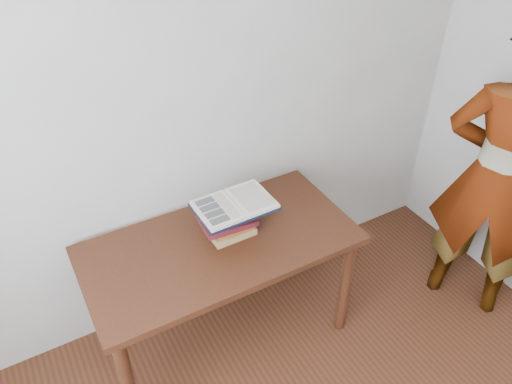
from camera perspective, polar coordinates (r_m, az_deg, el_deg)
room_shell at (r=0.92m, az=24.71°, el=-16.89°), size 3.54×3.54×2.62m
desk at (r=2.46m, az=-4.04°, el=-7.42°), size 1.30×0.65×0.70m
book_stack at (r=2.39m, az=-3.05°, el=-3.20°), size 0.27×0.21×0.15m
open_book at (r=2.34m, az=-2.47°, el=-1.49°), size 0.37×0.26×0.03m
reader at (r=2.82m, az=25.99°, el=1.29°), size 0.67×0.73×1.68m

